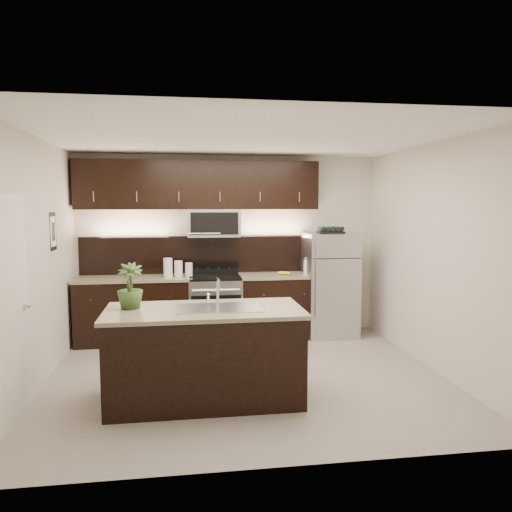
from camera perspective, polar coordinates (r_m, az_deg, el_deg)
The scene contains 12 objects.
ground at distance 5.90m, azimuth -1.08°, elevation -13.63°, with size 4.50×4.50×0.00m, color gray.
room_walls at distance 5.51m, azimuth -2.21°, elevation 3.02°, with size 4.52×4.02×2.71m.
counter_run at distance 7.36m, azimuth -6.33°, elevation -5.89°, with size 3.51×0.65×0.94m.
upper_fixtures at distance 7.35m, azimuth -6.32°, elevation 7.19°, with size 3.49×0.40×1.66m.
island at distance 5.13m, azimuth -5.87°, elevation -11.13°, with size 1.96×0.96×0.94m.
sink_faucet at distance 5.03m, azimuth -4.22°, elevation -5.77°, with size 0.84×0.50×0.28m.
refrigerator at distance 7.56m, azimuth 8.44°, elevation -3.26°, with size 0.75×0.67×1.54m, color #B2B2B7.
wine_rack at distance 7.48m, azimuth 8.53°, elevation 2.92°, with size 0.38×0.24×0.09m.
plant at distance 5.12m, azimuth -14.22°, elevation -3.34°, with size 0.25×0.25×0.45m, color #335321.
canisters at distance 7.22m, azimuth -9.14°, elevation -1.40°, with size 0.41×0.15×0.27m.
french_press at distance 7.44m, azimuth 5.89°, elevation -1.13°, with size 0.11×0.11×0.33m.
bananas at distance 7.33m, azimuth 2.85°, elevation -1.94°, with size 0.19×0.15×0.06m, color gold.
Camera 1 is at (-0.71, -5.51, 1.98)m, focal length 35.00 mm.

